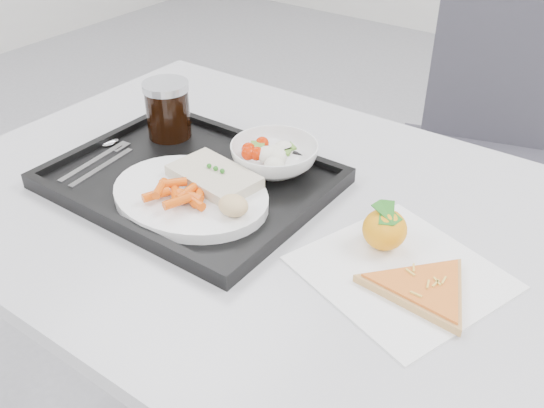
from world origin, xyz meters
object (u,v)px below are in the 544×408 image
at_px(cola_glass, 168,109).
at_px(pizza_slice, 424,289).
at_px(tray, 190,180).
at_px(salad_bowl, 274,156).
at_px(dinner_plate, 190,196).
at_px(tangerine, 385,229).
at_px(chair, 485,133).
at_px(table, 281,242).

bearing_deg(cola_glass, pizza_slice, -11.48).
bearing_deg(tray, salad_bowl, 47.92).
bearing_deg(dinner_plate, pizza_slice, 4.21).
bearing_deg(tangerine, chair, 97.57).
relative_size(table, tangerine, 17.76).
height_order(cola_glass, pizza_slice, cola_glass).
bearing_deg(cola_glass, dinner_plate, -38.22).
bearing_deg(table, chair, 85.89).
bearing_deg(tangerine, tray, -174.43).
height_order(tray, salad_bowl, salad_bowl).
relative_size(chair, dinner_plate, 3.44).
height_order(table, dinner_plate, dinner_plate).
bearing_deg(table, tangerine, 1.17).
relative_size(tray, dinner_plate, 1.67).
distance_m(tray, dinner_plate, 0.07).
relative_size(tray, salad_bowl, 2.96).
distance_m(chair, salad_bowl, 0.86).
distance_m(table, chair, 0.90).
bearing_deg(dinner_plate, tangerine, 16.07).
bearing_deg(tangerine, table, -178.83).
bearing_deg(dinner_plate, cola_glass, 141.78).
bearing_deg(tray, dinner_plate, -46.71).
relative_size(tray, cola_glass, 4.17).
distance_m(chair, dinner_plate, 1.01).
relative_size(table, pizza_slice, 4.83).
xyz_separation_m(table, tangerine, (0.18, 0.00, 0.10)).
bearing_deg(tangerine, salad_bowl, 163.24).
bearing_deg(chair, tray, -104.30).
height_order(table, chair, chair).
height_order(cola_glass, tangerine, cola_glass).
xyz_separation_m(salad_bowl, cola_glass, (-0.24, -0.02, 0.03)).
bearing_deg(dinner_plate, salad_bowl, 72.98).
bearing_deg(chair, table, -94.11).
relative_size(table, dinner_plate, 4.44).
bearing_deg(tray, tangerine, 5.57).
distance_m(salad_bowl, pizza_slice, 0.37).
bearing_deg(pizza_slice, table, 168.73).
bearing_deg(tangerine, cola_glass, 173.02).
relative_size(chair, pizza_slice, 3.74).
distance_m(tray, cola_glass, 0.18).
relative_size(chair, salad_bowl, 6.11).
bearing_deg(salad_bowl, tray, -132.08).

